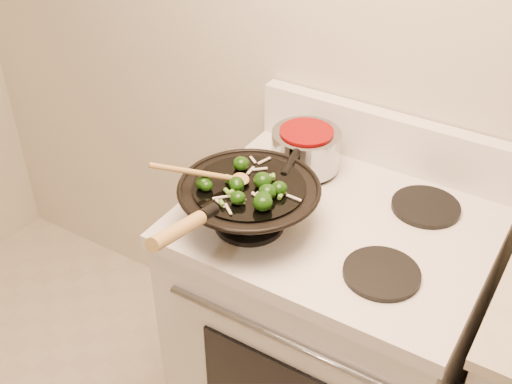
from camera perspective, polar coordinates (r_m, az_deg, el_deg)
The scene contains 5 objects.
stove at distance 1.98m, azimuth 6.42°, elevation -12.43°, with size 0.78×0.67×1.08m.
wok at distance 1.59m, azimuth -0.68°, elevation -0.92°, with size 0.36×0.59×0.24m.
stirfry at distance 1.53m, azimuth -0.58°, elevation 0.39°, with size 0.25×0.26×0.04m.
wooden_spoon at distance 1.55m, azimuth -3.67°, elevation 1.50°, with size 0.19×0.20×0.09m.
saucepan at distance 1.81m, azimuth 4.43°, elevation 3.86°, with size 0.19×0.31×0.11m.
Camera 1 is at (0.46, -0.06, 1.94)m, focal length 45.00 mm.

